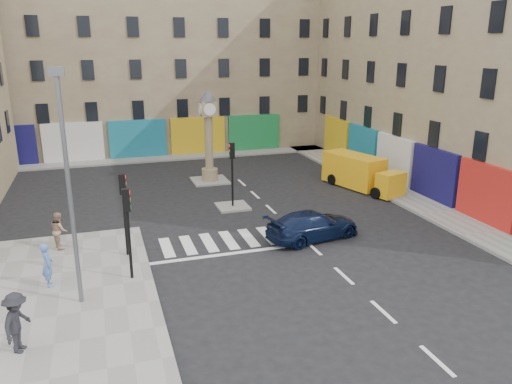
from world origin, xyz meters
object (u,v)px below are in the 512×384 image
pedestrian_blue (47,265)px  pedestrian_dark (17,323)px  navy_sedan (313,225)px  traffic_light_left_far (124,201)px  traffic_light_island (232,164)px  clock_pillar (209,131)px  traffic_light_left_near (128,219)px  lamp_post (68,178)px  yellow_van (360,173)px  pedestrian_tan (59,230)px

pedestrian_blue → pedestrian_dark: bearing=159.9°
navy_sedan → traffic_light_left_far: bearing=75.4°
traffic_light_island → navy_sedan: traffic_light_island is taller
traffic_light_left_far → clock_pillar: clock_pillar is taller
traffic_light_left_near → navy_sedan: traffic_light_left_near is taller
traffic_light_left_near → traffic_light_island: traffic_light_left_near is taller
traffic_light_left_near → lamp_post: 3.21m
traffic_light_island → pedestrian_blue: bearing=-141.3°
lamp_post → pedestrian_dark: (-1.71, -2.65, -3.68)m
clock_pillar → navy_sedan: size_ratio=1.28×
yellow_van → pedestrian_tan: size_ratio=3.59×
traffic_light_left_far → pedestrian_tan: bearing=148.5°
clock_pillar → yellow_van: clock_pillar is taller
yellow_van → pedestrian_dark: bearing=-161.5°
navy_sedan → pedestrian_blue: (-11.84, -1.70, 0.33)m
clock_pillar → traffic_light_island: bearing=-90.0°
clock_pillar → pedestrian_tan: bearing=-133.6°
navy_sedan → pedestrian_dark: 13.77m
traffic_light_left_near → clock_pillar: (6.30, 13.80, 0.93)m
traffic_light_island → navy_sedan: bearing=-67.1°
pedestrian_blue → traffic_light_left_far: bearing=-68.7°
pedestrian_blue → pedestrian_dark: (-0.53, -4.32, 0.09)m
traffic_light_island → yellow_van: (9.02, 1.40, -1.53)m
lamp_post → traffic_light_left_far: bearing=63.4°
traffic_light_island → clock_pillar: bearing=90.0°
traffic_light_island → clock_pillar: clock_pillar is taller
pedestrian_blue → traffic_light_left_near: bearing=-108.3°
lamp_post → pedestrian_blue: bearing=125.3°
navy_sedan → pedestrian_dark: size_ratio=2.46×
traffic_light_left_near → clock_pillar: 15.19m
pedestrian_blue → traffic_light_island: bearing=-64.5°
traffic_light_island → yellow_van: 9.25m
lamp_post → navy_sedan: 11.91m
pedestrian_blue → pedestrian_dark: pedestrian_dark is taller
yellow_van → navy_sedan: bearing=-148.7°
pedestrian_blue → lamp_post: bearing=-157.9°
traffic_light_left_near → pedestrian_blue: (-3.09, 0.28, -1.60)m
pedestrian_tan → yellow_van: bearing=-90.0°
yellow_van → pedestrian_blue: yellow_van is taller
lamp_post → yellow_van: size_ratio=1.36×
clock_pillar → navy_sedan: (2.46, -11.82, -2.86)m
traffic_light_left_near → navy_sedan: 9.18m
yellow_van → pedestrian_blue: 20.45m
traffic_light_left_far → pedestrian_blue: traffic_light_left_far is taller
traffic_light_left_near → pedestrian_blue: bearing=174.8°
traffic_light_left_far → traffic_light_island: traffic_light_left_far is taller
traffic_light_left_near → traffic_light_left_far: same height
traffic_light_left_near → clock_pillar: clock_pillar is taller
traffic_light_left_far → yellow_van: 16.83m
traffic_light_island → pedestrian_blue: size_ratio=2.12×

